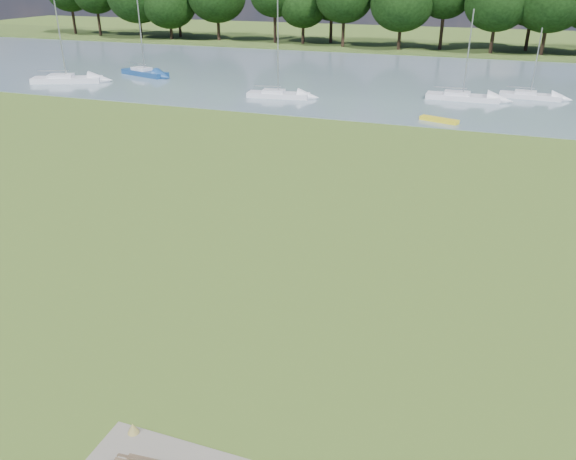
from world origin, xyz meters
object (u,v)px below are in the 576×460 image
(sailboat_4, at_px, (462,95))
(sailboat_5, at_px, (530,94))
(sailboat_0, at_px, (144,71))
(sailboat_1, at_px, (66,77))
(kayak, at_px, (439,120))
(sailboat_3, at_px, (278,93))

(sailboat_4, xyz_separation_m, sailboat_5, (5.96, 2.83, -0.04))
(sailboat_0, xyz_separation_m, sailboat_5, (41.20, 1.21, -0.13))
(sailboat_0, height_order, sailboat_1, sailboat_1)
(kayak, relative_size, sailboat_5, 0.49)
(kayak, xyz_separation_m, sailboat_4, (1.07, 9.31, 0.27))
(sailboat_4, bearing_deg, sailboat_1, -172.25)
(sailboat_0, height_order, sailboat_4, sailboat_0)
(sailboat_3, bearing_deg, sailboat_1, 173.48)
(kayak, height_order, sailboat_4, sailboat_4)
(sailboat_0, height_order, sailboat_5, sailboat_0)
(kayak, distance_m, sailboat_4, 9.37)
(sailboat_0, distance_m, sailboat_4, 35.27)
(kayak, xyz_separation_m, sailboat_3, (-15.44, 4.53, 0.29))
(sailboat_0, distance_m, sailboat_5, 41.22)
(sailboat_1, relative_size, sailboat_3, 1.16)
(sailboat_1, xyz_separation_m, sailboat_5, (46.66, 7.88, -0.14))
(kayak, relative_size, sailboat_3, 0.35)
(sailboat_4, bearing_deg, kayak, -95.89)
(sailboat_5, bearing_deg, sailboat_0, -174.40)
(sailboat_0, bearing_deg, sailboat_1, -110.65)
(kayak, bearing_deg, sailboat_0, -178.30)
(kayak, height_order, sailboat_1, sailboat_1)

